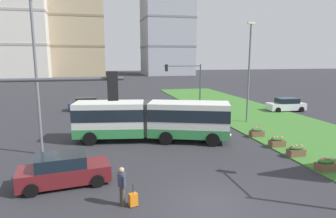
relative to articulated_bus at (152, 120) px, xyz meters
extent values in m
plane|color=#2D2D33|center=(0.80, -10.43, -1.65)|extent=(260.00, 260.00, 0.00)
cube|color=#3D752D|center=(12.80, -0.43, -1.61)|extent=(10.00, 70.00, 0.08)
cube|color=silver|center=(2.73, -0.75, 0.07)|extent=(6.49, 4.42, 2.55)
cube|color=#338C47|center=(2.73, -0.75, -0.85)|extent=(6.52, 4.44, 0.70)
cube|color=#19232D|center=(2.73, -0.75, 0.50)|extent=(6.55, 4.47, 0.90)
cube|color=silver|center=(-3.14, 0.80, 0.07)|extent=(5.54, 3.33, 2.55)
cube|color=#338C47|center=(-3.14, 0.80, -0.85)|extent=(5.57, 3.35, 0.70)
cube|color=#19232D|center=(-3.14, 0.80, 0.50)|extent=(5.59, 3.37, 0.90)
cylinder|color=#383838|center=(-0.09, 0.29, 0.07)|extent=(2.40, 2.40, 2.45)
cylinder|color=black|center=(4.85, -0.20, -1.15)|extent=(1.04, 0.61, 1.00)
cylinder|color=black|center=(3.99, -2.55, -1.15)|extent=(1.04, 0.61, 1.00)
cylinder|color=black|center=(1.66, 0.97, -1.15)|extent=(1.04, 0.61, 1.00)
cylinder|color=black|center=(0.80, -1.37, -1.15)|extent=(1.04, 0.61, 1.00)
cylinder|color=black|center=(-4.22, 2.25, -1.15)|extent=(1.03, 0.44, 1.00)
cylinder|color=black|center=(-4.63, -0.22, -1.15)|extent=(1.03, 0.44, 1.00)
sphere|color=#F9EFC6|center=(5.87, -0.95, -0.85)|extent=(0.24, 0.24, 0.24)
sphere|color=#F9EFC6|center=(5.25, -2.64, -0.85)|extent=(0.24, 0.24, 0.24)
cube|color=silver|center=(17.80, 8.67, -1.07)|extent=(4.49, 2.04, 0.80)
cube|color=black|center=(17.95, 8.66, -0.37)|extent=(2.46, 1.81, 0.60)
cylinder|color=black|center=(16.25, 7.86, -1.33)|extent=(0.65, 0.25, 0.64)
cylinder|color=black|center=(16.35, 9.65, -1.33)|extent=(0.65, 0.25, 0.64)
cylinder|color=black|center=(19.25, 7.69, -1.33)|extent=(0.65, 0.25, 0.64)
cylinder|color=black|center=(19.35, 9.49, -1.33)|extent=(0.65, 0.25, 0.64)
cube|color=maroon|center=(-5.70, -6.81, -1.07)|extent=(4.59, 2.33, 0.80)
cube|color=black|center=(-5.85, -6.83, -0.37)|extent=(2.57, 1.96, 0.60)
cylinder|color=black|center=(-4.32, -5.73, -1.33)|extent=(0.66, 0.30, 0.64)
cylinder|color=black|center=(-4.10, -7.52, -1.33)|extent=(0.66, 0.30, 0.64)
cylinder|color=black|center=(-7.30, -6.11, -1.33)|extent=(0.66, 0.30, 0.64)
cylinder|color=black|center=(-7.08, -7.89, -1.33)|extent=(0.66, 0.30, 0.64)
cube|color=#19234C|center=(-5.20, 14.70, -1.07)|extent=(4.50, 2.07, 0.80)
cube|color=black|center=(-5.35, 14.70, -0.37)|extent=(2.47, 1.82, 0.60)
cylinder|color=black|center=(-3.65, 15.50, -1.33)|extent=(0.65, 0.26, 0.64)
cylinder|color=black|center=(-3.76, 13.71, -1.33)|extent=(0.65, 0.26, 0.64)
cylinder|color=black|center=(-6.64, 15.69, -1.33)|extent=(0.65, 0.26, 0.64)
cylinder|color=black|center=(-6.75, 13.89, -1.33)|extent=(0.65, 0.26, 0.64)
cylinder|color=#4C4238|center=(-3.03, -9.73, -1.20)|extent=(0.16, 0.16, 0.90)
cylinder|color=#4C4238|center=(-3.08, -9.54, -1.20)|extent=(0.16, 0.16, 0.90)
cylinder|color=#383D51|center=(-3.06, -9.63, -0.45)|extent=(0.36, 0.36, 0.60)
sphere|color=tan|center=(-3.06, -9.63, -0.03)|extent=(0.24, 0.24, 0.24)
cylinder|color=#383D51|center=(-2.99, -9.86, -0.50)|extent=(0.10, 0.10, 0.55)
cylinder|color=#383D51|center=(-3.13, -9.40, -0.50)|extent=(0.10, 0.10, 0.55)
cube|color=orange|center=(-2.61, -9.83, -1.34)|extent=(0.41, 0.33, 0.56)
cylinder|color=black|center=(-2.61, -9.83, -0.85)|extent=(0.03, 0.03, 0.40)
cube|color=brown|center=(8.40, -8.43, -1.35)|extent=(1.10, 0.56, 0.44)
ellipsoid|color=#2D6B28|center=(8.40, -8.43, -1.03)|extent=(0.99, 0.50, 0.28)
sphere|color=#EF7566|center=(8.12, -8.43, -0.93)|extent=(0.20, 0.20, 0.20)
sphere|color=#EF7566|center=(8.40, -8.35, -0.93)|extent=(0.20, 0.20, 0.20)
sphere|color=#EF7566|center=(8.68, -8.49, -0.93)|extent=(0.20, 0.20, 0.20)
cube|color=brown|center=(8.40, -5.88, -1.35)|extent=(1.10, 0.56, 0.44)
ellipsoid|color=#2D6B28|center=(8.40, -5.88, -1.03)|extent=(0.99, 0.50, 0.28)
sphere|color=#EF7566|center=(8.12, -5.88, -0.93)|extent=(0.20, 0.20, 0.20)
sphere|color=#EF7566|center=(8.40, -5.80, -0.93)|extent=(0.20, 0.20, 0.20)
sphere|color=#EF7566|center=(8.68, -5.94, -0.93)|extent=(0.20, 0.20, 0.20)
cube|color=brown|center=(8.40, -3.79, -1.35)|extent=(1.10, 0.56, 0.44)
ellipsoid|color=#2D6B28|center=(8.40, -3.79, -1.03)|extent=(0.99, 0.50, 0.28)
sphere|color=#EF7566|center=(8.12, -3.79, -0.93)|extent=(0.20, 0.20, 0.20)
sphere|color=#EF7566|center=(8.40, -3.71, -0.93)|extent=(0.20, 0.20, 0.20)
sphere|color=#EF7566|center=(8.68, -3.85, -0.93)|extent=(0.20, 0.20, 0.20)
cube|color=brown|center=(8.40, -1.00, -1.35)|extent=(1.10, 0.56, 0.44)
ellipsoid|color=#2D6B28|center=(8.40, -1.00, -1.03)|extent=(0.99, 0.50, 0.28)
sphere|color=#D14C99|center=(8.12, -1.00, -0.93)|extent=(0.20, 0.20, 0.20)
sphere|color=#D14C99|center=(8.40, -0.92, -0.93)|extent=(0.20, 0.20, 0.20)
sphere|color=#D14C99|center=(8.68, -1.06, -0.93)|extent=(0.20, 0.20, 0.20)
cylinder|color=#474C51|center=(-4.94, -13.43, 4.14)|extent=(3.51, 0.10, 0.10)
cube|color=black|center=(-3.49, -13.43, 3.94)|extent=(0.28, 0.28, 0.80)
sphere|color=red|center=(-3.49, -13.43, 4.19)|extent=(0.16, 0.16, 0.16)
sphere|color=yellow|center=(-3.49, -13.43, 3.93)|extent=(0.16, 0.16, 0.16)
sphere|color=green|center=(-3.49, -13.43, 3.67)|extent=(0.16, 0.16, 0.16)
cylinder|color=#474C51|center=(8.00, 11.57, 1.12)|extent=(0.16, 0.16, 5.55)
cylinder|color=#474C51|center=(5.77, 11.57, 3.70)|extent=(4.47, 0.10, 0.10)
cube|color=black|center=(3.84, 11.57, 3.50)|extent=(0.28, 0.28, 0.80)
sphere|color=red|center=(3.84, 11.57, 3.75)|extent=(0.16, 0.16, 0.16)
sphere|color=yellow|center=(3.84, 11.57, 3.49)|extent=(0.16, 0.16, 0.16)
sphere|color=green|center=(3.84, 11.57, 3.23)|extent=(0.16, 0.16, 0.16)
cylinder|color=slate|center=(-7.70, -1.47, 3.30)|extent=(0.18, 0.18, 9.90)
cylinder|color=slate|center=(10.30, 4.20, 3.06)|extent=(0.18, 0.18, 9.43)
cube|color=white|center=(10.30, 4.20, 7.88)|extent=(0.70, 0.28, 0.20)
cube|color=silver|center=(-29.20, 81.38, 17.78)|extent=(21.78, 18.24, 38.87)
cube|color=#A4A099|center=(-29.20, 81.38, 8.41)|extent=(21.98, 18.44, 0.70)
cube|color=#A4A099|center=(-29.20, 81.38, 18.13)|extent=(21.98, 18.44, 0.70)
cube|color=tan|center=(-10.76, 86.61, 22.30)|extent=(18.63, 16.98, 47.91)
cube|color=#85765B|center=(-10.76, 86.61, 8.28)|extent=(18.83, 17.18, 0.70)
cube|color=#85765B|center=(-10.76, 86.61, 17.86)|extent=(18.83, 17.18, 0.70)
cube|color=#9EA3AD|center=(21.05, 85.55, 22.74)|extent=(16.82, 18.27, 48.78)
cube|color=gray|center=(21.05, 85.55, 8.45)|extent=(17.02, 18.47, 0.70)
cube|color=gray|center=(21.05, 85.55, 18.21)|extent=(17.02, 18.47, 0.70)
camera|label=1|loc=(-3.86, -21.61, 4.72)|focal=31.29mm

